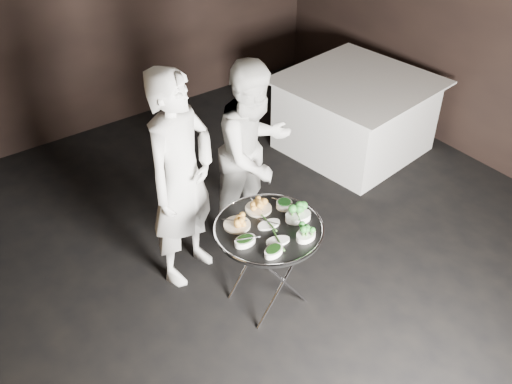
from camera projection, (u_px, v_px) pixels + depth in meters
floor at (283, 322)px, 4.29m from camera, size 6.00×7.00×0.05m
tray_stand at (268, 262)px, 4.20m from camera, size 0.48×0.41×0.71m
serving_tray at (269, 229)px, 4.01m from camera, size 0.78×0.78×0.04m
potato_plate_a at (237, 222)px, 4.00m from camera, size 0.20×0.20×0.07m
potato_plate_b at (258, 206)px, 4.14m from camera, size 0.19×0.19×0.07m
greens_bowl at (284, 204)px, 4.17m from camera, size 0.12×0.12×0.07m
asparagus_plate_a at (269, 224)px, 4.01m from camera, size 0.18×0.11×0.04m
asparagus_plate_b at (278, 240)px, 3.87m from camera, size 0.19×0.14×0.03m
spinach_bowl_a at (245, 240)px, 3.85m from camera, size 0.16×0.11×0.06m
spinach_bowl_b at (274, 250)px, 3.77m from camera, size 0.17×0.12×0.06m
broccoli_bowl_a at (298, 215)px, 4.05m from camera, size 0.22×0.18×0.08m
broccoli_bowl_b at (306, 234)px, 3.90m from camera, size 0.18×0.15×0.07m
serving_utensils at (265, 216)px, 4.02m from camera, size 0.58×0.43×0.01m
waiter_left at (181, 180)px, 4.19m from camera, size 0.76×0.63×1.77m
waiter_right at (254, 152)px, 4.65m from camera, size 0.85×0.71×1.60m
dining_table at (355, 115)px, 5.97m from camera, size 1.39×1.39×0.80m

